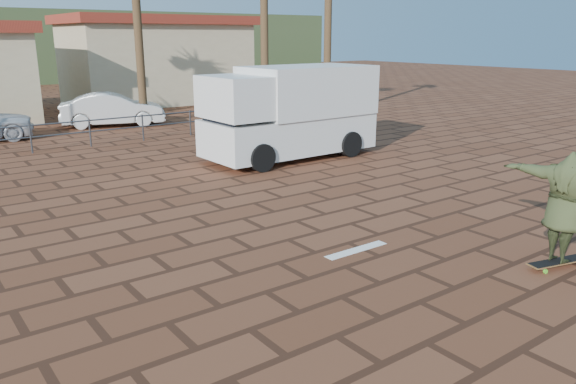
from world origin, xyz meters
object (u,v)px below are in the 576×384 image
Objects in this scene: longboard at (559,262)px; campervan at (291,110)px; car_white at (113,110)px; skateboarder at (567,207)px.

campervan is at bearing 94.75° from longboard.
car_white is (-2.34, 10.02, -0.81)m from campervan.
skateboarder is 0.42× the size of campervan.
skateboarder is at bearing -100.66° from campervan.
longboard is at bearing -100.66° from campervan.
skateboarder is 0.54× the size of car_white.
longboard is 0.53× the size of skateboarder.
skateboarder is 10.28m from campervan.
skateboarder is at bearing -30.41° from longboard.
campervan is 10.32m from car_white.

